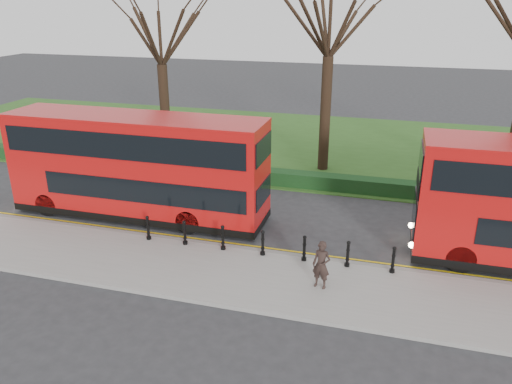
% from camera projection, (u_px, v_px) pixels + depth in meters
% --- Properties ---
extents(ground, '(120.00, 120.00, 0.00)m').
position_uv_depth(ground, '(239.00, 239.00, 21.13)').
color(ground, '#28282B').
rests_on(ground, ground).
extents(pavement, '(60.00, 4.00, 0.15)m').
position_uv_depth(pavement, '(215.00, 272.00, 18.42)').
color(pavement, gray).
rests_on(pavement, ground).
extents(kerb, '(60.00, 0.25, 0.16)m').
position_uv_depth(kerb, '(232.00, 248.00, 20.21)').
color(kerb, slate).
rests_on(kerb, ground).
extents(grass_verge, '(60.00, 18.00, 0.06)m').
position_uv_depth(grass_verge, '(305.00, 144.00, 34.55)').
color(grass_verge, '#294E1A').
rests_on(grass_verge, ground).
extents(hedge, '(60.00, 0.90, 0.80)m').
position_uv_depth(hedge, '(277.00, 178.00, 27.08)').
color(hedge, black).
rests_on(hedge, ground).
extents(yellow_line_outer, '(60.00, 0.10, 0.01)m').
position_uv_depth(yellow_line_outer, '(234.00, 246.00, 20.50)').
color(yellow_line_outer, yellow).
rests_on(yellow_line_outer, ground).
extents(yellow_line_inner, '(60.00, 0.10, 0.01)m').
position_uv_depth(yellow_line_inner, '(236.00, 244.00, 20.68)').
color(yellow_line_inner, yellow).
rests_on(yellow_line_inner, ground).
extents(tree_left, '(6.70, 6.70, 10.46)m').
position_uv_depth(tree_left, '(160.00, 32.00, 29.34)').
color(tree_left, black).
rests_on(tree_left, ground).
extents(tree_mid, '(7.59, 7.59, 11.86)m').
position_uv_depth(tree_mid, '(330.00, 15.00, 26.42)').
color(tree_mid, black).
rests_on(tree_mid, ground).
extents(bollard_row, '(9.97, 0.15, 1.00)m').
position_uv_depth(bollard_row, '(263.00, 243.00, 19.34)').
color(bollard_row, black).
rests_on(bollard_row, pavement).
extents(bus_lead, '(11.86, 2.72, 4.72)m').
position_uv_depth(bus_lead, '(137.00, 167.00, 22.54)').
color(bus_lead, '#AD0F0E').
rests_on(bus_lead, ground).
extents(pedestrian, '(0.71, 0.54, 1.73)m').
position_uv_depth(pedestrian, '(321.00, 265.00, 17.04)').
color(pedestrian, black).
rests_on(pedestrian, pavement).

